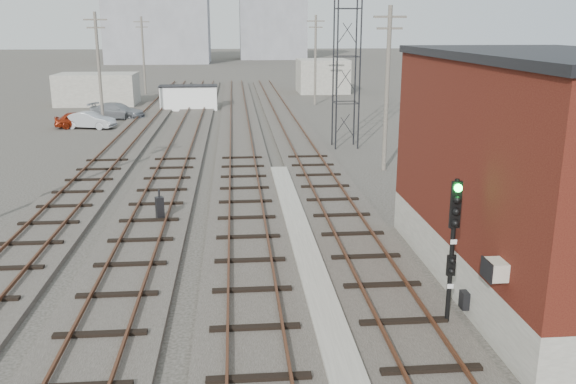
{
  "coord_description": "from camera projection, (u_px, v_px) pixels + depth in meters",
  "views": [
    {
      "loc": [
        -1.92,
        -5.18,
        7.93
      ],
      "look_at": [
        -0.07,
        15.71,
        2.2
      ],
      "focal_mm": 38.0,
      "sensor_mm": 36.0,
      "label": 1
    }
  ],
  "objects": [
    {
      "name": "ground",
      "position": [
        252.0,
        103.0,
        64.88
      ],
      "size": [
        320.0,
        320.0,
        0.0
      ],
      "primitive_type": "plane",
      "color": "#282621",
      "rests_on": "ground"
    },
    {
      "name": "track_right",
      "position": [
        295.0,
        136.0,
        44.89
      ],
      "size": [
        3.2,
        90.0,
        0.39
      ],
      "color": "#332D28",
      "rests_on": "ground"
    },
    {
      "name": "track_mid_right",
      "position": [
        240.0,
        137.0,
        44.55
      ],
      "size": [
        3.2,
        90.0,
        0.39
      ],
      "color": "#332D28",
      "rests_on": "ground"
    },
    {
      "name": "track_mid_left",
      "position": [
        185.0,
        137.0,
        44.21
      ],
      "size": [
        3.2,
        90.0,
        0.39
      ],
      "color": "#332D28",
      "rests_on": "ground"
    },
    {
      "name": "track_left",
      "position": [
        129.0,
        138.0,
        43.87
      ],
      "size": [
        3.2,
        90.0,
        0.39
      ],
      "color": "#332D28",
      "rests_on": "ground"
    },
    {
      "name": "platform_curb",
      "position": [
        309.0,
        263.0,
        20.69
      ],
      "size": [
        0.9,
        28.0,
        0.26
      ],
      "primitive_type": "cube",
      "color": "gray",
      "rests_on": "ground"
    },
    {
      "name": "brick_building",
      "position": [
        547.0,
        173.0,
        18.44
      ],
      "size": [
        6.54,
        12.2,
        7.22
      ],
      "color": "gray",
      "rests_on": "ground"
    },
    {
      "name": "lattice_tower",
      "position": [
        347.0,
        33.0,
        39.35
      ],
      "size": [
        1.6,
        1.6,
        15.0
      ],
      "color": "black",
      "rests_on": "ground"
    },
    {
      "name": "utility_pole_left_b",
      "position": [
        99.0,
        67.0,
        48.14
      ],
      "size": [
        1.8,
        0.24,
        9.0
      ],
      "color": "#595147",
      "rests_on": "ground"
    },
    {
      "name": "utility_pole_left_c",
      "position": [
        143.0,
        53.0,
        72.16
      ],
      "size": [
        1.8,
        0.24,
        9.0
      ],
      "color": "#595147",
      "rests_on": "ground"
    },
    {
      "name": "utility_pole_right_a",
      "position": [
        387.0,
        85.0,
        33.42
      ],
      "size": [
        1.8,
        0.24,
        9.0
      ],
      "color": "#595147",
      "rests_on": "ground"
    },
    {
      "name": "utility_pole_right_b",
      "position": [
        315.0,
        58.0,
        62.25
      ],
      "size": [
        1.8,
        0.24,
        9.0
      ],
      "color": "#595147",
      "rests_on": "ground"
    },
    {
      "name": "apartment_right",
      "position": [
        272.0,
        4.0,
        148.62
      ],
      "size": [
        16.0,
        12.0,
        26.0
      ],
      "primitive_type": "cube",
      "color": "gray",
      "rests_on": "ground"
    },
    {
      "name": "shed_left",
      "position": [
        97.0,
        89.0,
        63.1
      ],
      "size": [
        8.0,
        5.0,
        3.2
      ],
      "primitive_type": "cube",
      "color": "gray",
      "rests_on": "ground"
    },
    {
      "name": "shed_right",
      "position": [
        322.0,
        76.0,
        74.73
      ],
      "size": [
        6.0,
        6.0,
        4.0
      ],
      "primitive_type": "cube",
      "color": "gray",
      "rests_on": "ground"
    },
    {
      "name": "signal_mast",
      "position": [
        453.0,
        242.0,
        15.89
      ],
      "size": [
        0.4,
        0.41,
        4.17
      ],
      "color": "gray",
      "rests_on": "ground"
    },
    {
      "name": "switch_stand",
      "position": [
        160.0,
        209.0,
        25.16
      ],
      "size": [
        0.4,
        0.4,
        1.34
      ],
      "rotation": [
        0.0,
        0.0,
        0.37
      ],
      "color": "black",
      "rests_on": "ground"
    },
    {
      "name": "site_trailer",
      "position": [
        189.0,
        97.0,
        59.39
      ],
      "size": [
        5.68,
        2.59,
        2.37
      ],
      "rotation": [
        0.0,
        0.0,
        0.03
      ],
      "color": "white",
      "rests_on": "ground"
    },
    {
      "name": "car_red",
      "position": [
        80.0,
        119.0,
        48.97
      ],
      "size": [
        4.13,
        2.38,
        1.32
      ],
      "primitive_type": "imported",
      "rotation": [
        0.0,
        0.0,
        1.79
      ],
      "color": "maroon",
      "rests_on": "ground"
    },
    {
      "name": "car_silver",
      "position": [
        90.0,
        120.0,
        48.56
      ],
      "size": [
        4.25,
        2.48,
        1.32
      ],
      "primitive_type": "imported",
      "rotation": [
        0.0,
        0.0,
        1.29
      ],
      "color": "#ABAFB3",
      "rests_on": "ground"
    },
    {
      "name": "car_grey",
      "position": [
        117.0,
        111.0,
        53.51
      ],
      "size": [
        5.22,
        3.22,
        1.41
      ],
      "primitive_type": "imported",
      "rotation": [
        0.0,
        0.0,
        1.3
      ],
      "color": "gray",
      "rests_on": "ground"
    }
  ]
}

